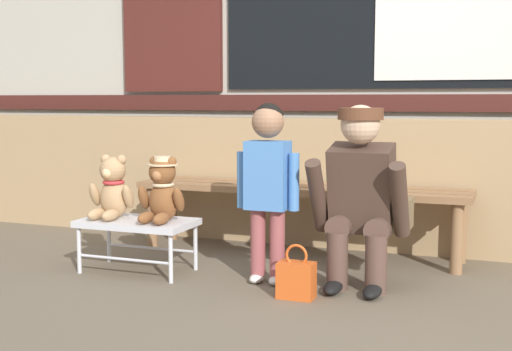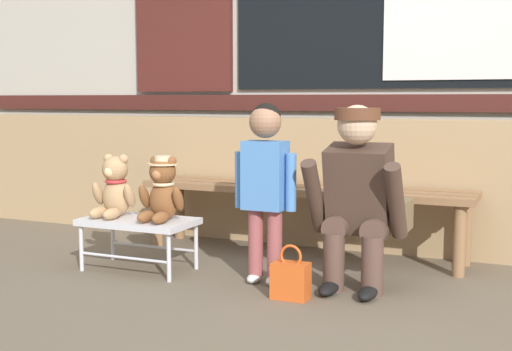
% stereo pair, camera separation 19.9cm
% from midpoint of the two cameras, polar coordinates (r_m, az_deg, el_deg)
% --- Properties ---
extents(ground_plane, '(60.00, 60.00, 0.00)m').
position_cam_midpoint_polar(ground_plane, '(3.22, 5.90, -11.27)').
color(ground_plane, brown).
extents(brick_low_wall, '(7.71, 0.25, 0.85)m').
position_cam_midpoint_polar(brick_low_wall, '(4.48, 11.62, -0.76)').
color(brick_low_wall, tan).
rests_on(brick_low_wall, ground).
extents(wooden_bench_long, '(2.10, 0.40, 0.44)m').
position_cam_midpoint_polar(wooden_bench_long, '(4.24, 5.28, -1.77)').
color(wooden_bench_long, '#8E6642').
rests_on(wooden_bench_long, ground).
extents(small_display_bench, '(0.64, 0.36, 0.30)m').
position_cam_midpoint_polar(small_display_bench, '(3.91, -8.43, -4.10)').
color(small_display_bench, silver).
rests_on(small_display_bench, ground).
extents(teddy_bear_plain, '(0.28, 0.26, 0.36)m').
position_cam_midpoint_polar(teddy_bear_plain, '(3.97, -10.42, -1.09)').
color(teddy_bear_plain, tan).
rests_on(teddy_bear_plain, small_display_bench).
extents(teddy_bear_with_hat, '(0.28, 0.27, 0.36)m').
position_cam_midpoint_polar(teddy_bear_with_hat, '(3.80, -6.43, -1.23)').
color(teddy_bear_with_hat, brown).
rests_on(teddy_bear_with_hat, small_display_bench).
extents(child_standing, '(0.35, 0.18, 0.96)m').
position_cam_midpoint_polar(child_standing, '(3.55, 2.40, 0.21)').
color(child_standing, '#994C4C').
rests_on(child_standing, ground).
extents(adult_crouching, '(0.50, 0.49, 0.95)m').
position_cam_midpoint_polar(adult_crouching, '(3.51, 10.37, -1.80)').
color(adult_crouching, brown).
rests_on(adult_crouching, ground).
extents(handbag_on_ground, '(0.18, 0.11, 0.27)m').
position_cam_midpoint_polar(handbag_on_ground, '(3.37, 4.65, -8.74)').
color(handbag_on_ground, '#DB561E').
rests_on(handbag_on_ground, ground).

